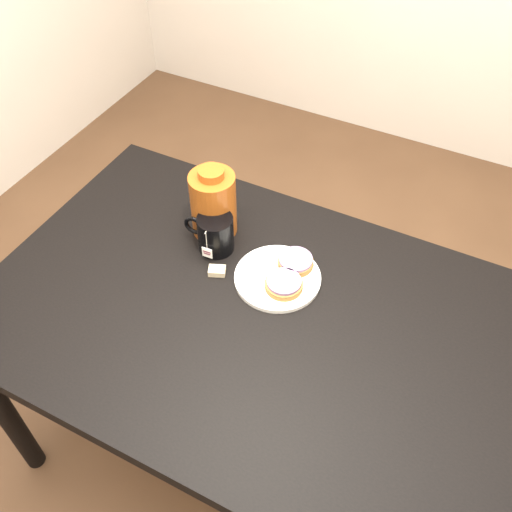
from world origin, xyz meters
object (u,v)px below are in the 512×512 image
Objects in this scene: bagel_back at (296,262)px; teabag_pouch at (217,271)px; plate at (278,277)px; bagel_package at (213,203)px; table at (254,333)px; bagel_front at (284,284)px; mug at (215,233)px.

bagel_back reaches higher than teabag_pouch.
plate is at bearing -113.66° from bagel_back.
bagel_package is (-0.09, 0.15, 0.09)m from teabag_pouch.
table is 11.06× the size of bagel_front.
bagel_back is 0.23m from mug.
teabag_pouch is at bearing -160.82° from plate.
teabag_pouch is (-0.18, -0.03, -0.02)m from bagel_front.
bagel_back is (0.03, 0.19, 0.11)m from table.
bagel_package is (-0.04, 0.06, 0.04)m from mug.
bagel_back is at bearing 3.30° from mug.
bagel_package reaches higher than table.
table is 31.11× the size of teabag_pouch.
plate is at bearing -20.61° from bagel_package.
bagel_back reaches higher than plate.
bagel_back is (0.03, 0.06, 0.02)m from plate.
plate is 5.12× the size of teabag_pouch.
mug is at bearing 121.80° from teabag_pouch.
plate is (0.00, 0.13, 0.09)m from table.
bagel_front is at bearing -41.28° from plate.
mug reaches higher than bagel_front.
mug is at bearing -172.75° from bagel_back.
bagel_package reaches higher than bagel_front.
bagel_package reaches higher than plate.
bagel_package reaches higher than mug.
mug is 0.69× the size of bagel_package.
plate is at bearing 88.57° from table.
bagel_front is at bearing -17.16° from mug.
bagel_back is 2.72× the size of teabag_pouch.
table is 11.42× the size of bagel_back.
mug is (-0.21, 0.03, 0.05)m from plate.
table is at bearing -41.88° from mug.
plate is 1.54× the size of mug.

